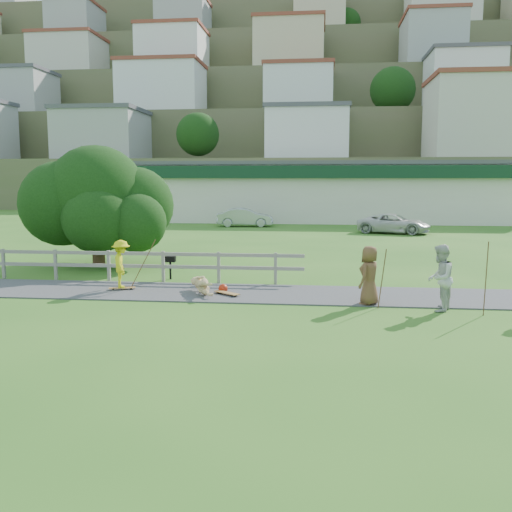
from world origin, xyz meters
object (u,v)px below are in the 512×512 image
object	(u,v)px
skater_rider	(121,267)
spectator_a	(440,278)
bbq	(170,268)
spectator_c	(369,276)
tree	(97,214)
car_white	(394,224)
skater_fallen	(202,285)
car_silver	(245,217)

from	to	relation	value
skater_rider	spectator_a	distance (m)	9.88
bbq	spectator_c	bearing A→B (deg)	-32.25
skater_rider	tree	distance (m)	6.10
tree	car_white	bearing A→B (deg)	48.53
tree	bbq	size ratio (longest dim) A/B	7.92
skater_rider	spectator_c	distance (m)	7.95
car_white	tree	xyz separation A→B (m)	(-14.18, -16.04, 1.50)
car_white	spectator_c	bearing A→B (deg)	-172.39
spectator_c	bbq	bearing A→B (deg)	-88.44
skater_fallen	car_white	world-z (taller)	car_white
skater_fallen	spectator_a	xyz separation A→B (m)	(6.96, -1.45, 0.62)
spectator_c	tree	size ratio (longest dim) A/B	0.26
skater_rider	car_white	distance (m)	24.07
car_silver	spectator_a	bearing A→B (deg)	-166.98
skater_rider	tree	world-z (taller)	tree
spectator_a	car_white	world-z (taller)	spectator_a
spectator_c	car_white	bearing A→B (deg)	-159.61
spectator_a	car_silver	xyz separation A→B (m)	(-9.07, 27.52, -0.22)
car_silver	car_white	world-z (taller)	car_silver
skater_fallen	car_silver	distance (m)	26.16
tree	bbq	xyz separation A→B (m)	(3.87, -2.90, -1.74)
skater_rider	spectator_a	size ratio (longest dim) A/B	0.85
skater_rider	spectator_c	world-z (taller)	spectator_c
spectator_c	car_silver	xyz separation A→B (m)	(-7.20, 26.98, -0.15)
spectator_a	spectator_c	distance (m)	1.94
skater_rider	car_silver	world-z (taller)	skater_rider
spectator_c	skater_fallen	bearing A→B (deg)	-70.94
spectator_c	car_white	world-z (taller)	spectator_c
skater_fallen	bbq	distance (m)	3.19
tree	skater_rider	bearing A→B (deg)	-61.21
skater_rider	car_white	size ratio (longest dim) A/B	0.33
skater_rider	bbq	size ratio (longest dim) A/B	1.85
car_white	bbq	distance (m)	21.56
skater_fallen	bbq	xyz separation A→B (m)	(-1.74, 2.67, 0.11)
skater_fallen	spectator_a	world-z (taller)	spectator_a
spectator_a	car_white	xyz separation A→B (m)	(1.60, 23.05, -0.26)
skater_rider	car_white	bearing A→B (deg)	-49.30
skater_fallen	skater_rider	bearing A→B (deg)	145.98
skater_rider	spectator_c	bearing A→B (deg)	-120.41
car_white	skater_fallen	bearing A→B (deg)	174.75
skater_fallen	spectator_c	xyz separation A→B (m)	(5.09, -0.91, 0.55)
car_silver	tree	size ratio (longest dim) A/B	0.64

